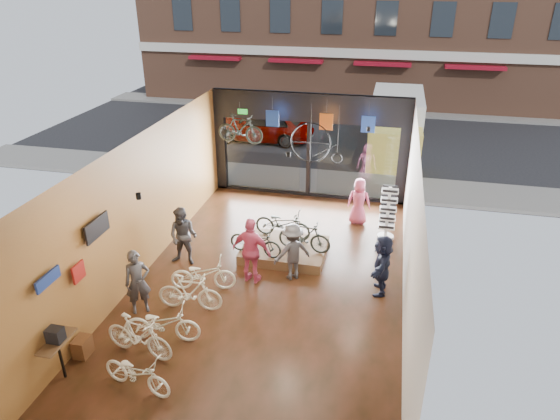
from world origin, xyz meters
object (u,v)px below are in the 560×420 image
(customer_2, at_px, (252,251))
(street_car, at_px, (263,124))
(floor_bike_2, at_px, (162,323))
(floor_bike_0, at_px, (137,373))
(display_bike_mid, at_px, (304,236))
(customer_3, at_px, (292,252))
(penny_farthing, at_px, (319,145))
(box_truck, at_px, (395,129))
(customer_0, at_px, (138,282))
(floor_bike_1, at_px, (139,336))
(floor_bike_3, at_px, (190,292))
(customer_1, at_px, (183,236))
(customer_4, at_px, (359,201))
(hung_bike, at_px, (240,129))
(floor_bike_4, at_px, (203,274))
(display_bike_left, at_px, (255,241))
(display_platform, at_px, (284,250))
(display_bike_right, at_px, (283,224))
(customer_5, at_px, (382,265))
(sunglasses_rack, at_px, (388,213))

(customer_2, bearing_deg, street_car, -66.08)
(street_car, distance_m, floor_bike_2, 14.83)
(floor_bike_0, height_order, display_bike_mid, display_bike_mid)
(customer_3, bearing_deg, floor_bike_0, 29.02)
(penny_farthing, bearing_deg, customer_2, -103.37)
(box_truck, relative_size, customer_0, 3.98)
(floor_bike_1, xyz_separation_m, floor_bike_3, (0.45, 1.77, -0.01))
(box_truck, distance_m, customer_1, 11.94)
(box_truck, relative_size, customer_3, 4.12)
(customer_4, bearing_deg, box_truck, -93.09)
(floor_bike_0, bearing_deg, floor_bike_2, 16.73)
(floor_bike_3, height_order, hung_bike, hung_bike)
(box_truck, xyz_separation_m, customer_4, (-1.00, -6.91, -0.53))
(floor_bike_2, xyz_separation_m, customer_1, (-0.81, 3.20, 0.41))
(customer_2, bearing_deg, box_truck, -96.83)
(floor_bike_4, height_order, display_bike_mid, display_bike_mid)
(display_bike_left, bearing_deg, floor_bike_4, 157.98)
(floor_bike_4, relative_size, display_platform, 0.71)
(display_platform, distance_m, customer_0, 4.50)
(customer_0, xyz_separation_m, penny_farthing, (3.37, 6.30, 1.67))
(box_truck, height_order, customer_4, box_truck)
(box_truck, relative_size, display_bike_mid, 4.30)
(floor_bike_4, bearing_deg, display_platform, -50.52)
(customer_1, bearing_deg, floor_bike_0, -77.21)
(customer_0, bearing_deg, display_bike_right, 20.64)
(street_car, distance_m, display_bike_left, 11.42)
(floor_bike_2, xyz_separation_m, customer_3, (2.32, 3.14, 0.36))
(street_car, xyz_separation_m, floor_bike_4, (1.67, -12.64, -0.39))
(floor_bike_4, bearing_deg, customer_4, -50.01)
(display_platform, relative_size, display_bike_right, 1.39)
(floor_bike_0, relative_size, customer_1, 0.91)
(floor_bike_1, xyz_separation_m, floor_bike_4, (0.45, 2.66, -0.05))
(customer_0, distance_m, customer_3, 4.03)
(floor_bike_2, xyz_separation_m, customer_2, (1.31, 2.74, 0.48))
(box_truck, height_order, customer_3, box_truck)
(display_bike_right, height_order, customer_2, customer_2)
(floor_bike_4, relative_size, customer_2, 0.91)
(floor_bike_3, bearing_deg, display_bike_mid, -42.28)
(customer_4, height_order, customer_5, customer_5)
(floor_bike_0, xyz_separation_m, floor_bike_3, (0.03, 2.69, 0.07))
(sunglasses_rack, bearing_deg, floor_bike_2, -145.96)
(display_bike_left, bearing_deg, customer_0, 152.99)
(display_platform, xyz_separation_m, display_bike_right, (-0.16, 0.51, 0.60))
(display_bike_mid, bearing_deg, display_bike_left, 118.72)
(street_car, distance_m, customer_1, 11.56)
(floor_bike_1, relative_size, customer_4, 1.06)
(floor_bike_0, height_order, customer_5, customer_5)
(floor_bike_0, xyz_separation_m, hung_bike, (-0.34, 8.43, 2.51))
(floor_bike_0, relative_size, customer_0, 0.94)
(floor_bike_2, bearing_deg, display_platform, -32.43)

